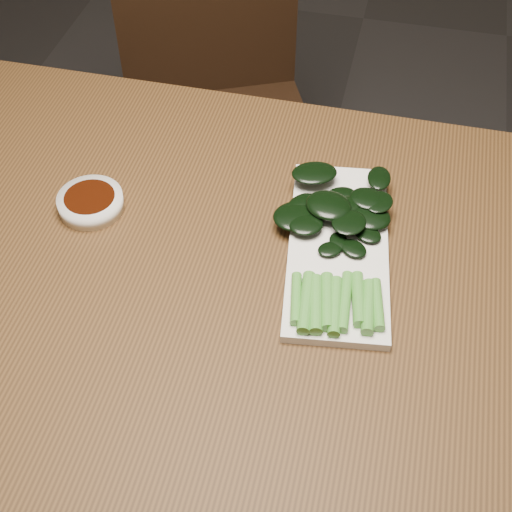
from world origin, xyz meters
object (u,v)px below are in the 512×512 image
chair_far (218,103)px  serving_plate (338,248)px  gai_lan (336,237)px  table (237,304)px  sauce_bowl (91,202)px

chair_far → serving_plate: (0.36, -0.63, 0.27)m
gai_lan → serving_plate: bearing=-31.5°
table → sauce_bowl: (-0.24, 0.07, 0.08)m
chair_far → sauce_bowl: chair_far is taller
table → gai_lan: size_ratio=4.31×
table → sauce_bowl: size_ratio=14.42×
serving_plate → gai_lan: size_ratio=1.06×
serving_plate → gai_lan: gai_lan is taller
chair_far → gai_lan: chair_far is taller
gai_lan → table: bearing=-149.5°
serving_plate → gai_lan: bearing=148.5°
serving_plate → gai_lan: 0.02m
table → sauce_bowl: 0.27m
table → serving_plate: size_ratio=4.08×
sauce_bowl → gai_lan: (0.37, 0.00, 0.01)m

